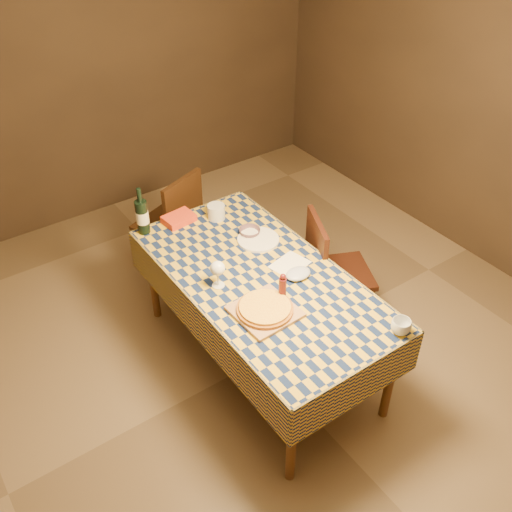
# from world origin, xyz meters

# --- Properties ---
(room) EXTENTS (5.00, 5.10, 2.70)m
(room) POSITION_xyz_m (0.00, 0.00, 1.35)
(room) COLOR brown
(room) RESTS_ON ground
(dining_table) EXTENTS (0.94, 1.84, 0.77)m
(dining_table) POSITION_xyz_m (0.00, 0.00, 0.69)
(dining_table) COLOR brown
(dining_table) RESTS_ON ground
(cutting_board) EXTENTS (0.36, 0.36, 0.02)m
(cutting_board) POSITION_xyz_m (-0.17, -0.28, 0.78)
(cutting_board) COLOR #A8794F
(cutting_board) RESTS_ON dining_table
(pizza) EXTENTS (0.43, 0.43, 0.03)m
(pizza) POSITION_xyz_m (-0.17, -0.28, 0.81)
(pizza) COLOR #945418
(pizza) RESTS_ON cutting_board
(pepper_mill) EXTENTS (0.05, 0.05, 0.19)m
(pepper_mill) POSITION_xyz_m (-0.02, -0.25, 0.86)
(pepper_mill) COLOR #501215
(pepper_mill) RESTS_ON dining_table
(bowl) EXTENTS (0.18, 0.18, 0.05)m
(bowl) POSITION_xyz_m (0.20, 0.41, 0.79)
(bowl) COLOR #583E4A
(bowl) RESTS_ON dining_table
(wine_glass) EXTENTS (0.09, 0.09, 0.18)m
(wine_glass) POSITION_xyz_m (-0.26, 0.08, 0.90)
(wine_glass) COLOR white
(wine_glass) RESTS_ON dining_table
(wine_bottle) EXTENTS (0.11, 0.11, 0.35)m
(wine_bottle) POSITION_xyz_m (-0.38, 0.86, 0.90)
(wine_bottle) COLOR black
(wine_bottle) RESTS_ON dining_table
(deli_tub) EXTENTS (0.15, 0.15, 0.10)m
(deli_tub) POSITION_xyz_m (0.12, 0.71, 0.82)
(deli_tub) COLOR silver
(deli_tub) RESTS_ON dining_table
(takeout_container) EXTENTS (0.23, 0.17, 0.05)m
(takeout_container) POSITION_xyz_m (-0.12, 0.83, 0.80)
(takeout_container) COLOR red
(takeout_container) RESTS_ON dining_table
(white_plate) EXTENTS (0.33, 0.33, 0.02)m
(white_plate) POSITION_xyz_m (0.21, 0.32, 0.78)
(white_plate) COLOR white
(white_plate) RESTS_ON dining_table
(tumbler) EXTENTS (0.13, 0.13, 0.09)m
(tumbler) POSITION_xyz_m (0.35, -0.84, 0.81)
(tumbler) COLOR silver
(tumbler) RESTS_ON dining_table
(flour_patch) EXTENTS (0.27, 0.23, 0.00)m
(flour_patch) POSITION_xyz_m (0.22, -0.01, 0.77)
(flour_patch) COLOR white
(flour_patch) RESTS_ON dining_table
(flour_bag) EXTENTS (0.19, 0.16, 0.05)m
(flour_bag) POSITION_xyz_m (0.19, -0.14, 0.79)
(flour_bag) COLOR #ACB8DC
(flour_bag) RESTS_ON dining_table
(chair_far) EXTENTS (0.55, 0.55, 0.93)m
(chair_far) POSITION_xyz_m (0.01, 1.20, 0.52)
(chair_far) COLOR black
(chair_far) RESTS_ON ground
(chair_right) EXTENTS (0.56, 0.56, 0.93)m
(chair_right) POSITION_xyz_m (0.63, 0.04, 0.52)
(chair_right) COLOR black
(chair_right) RESTS_ON ground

